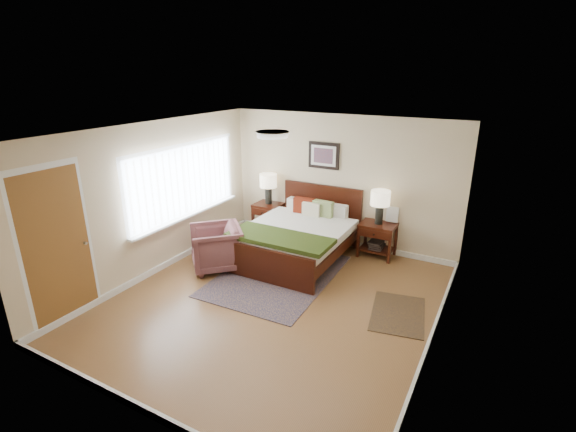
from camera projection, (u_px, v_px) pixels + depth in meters
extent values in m
plane|color=brown|center=(275.00, 301.00, 6.20)|extent=(5.00, 5.00, 0.00)
cube|color=#C9B392|center=(341.00, 182.00, 7.85)|extent=(4.50, 0.04, 2.50)
cube|color=#C9B392|center=(132.00, 308.00, 3.71)|extent=(4.50, 0.04, 2.50)
cube|color=#C9B392|center=(155.00, 199.00, 6.80)|extent=(0.04, 5.00, 2.50)
cube|color=#C9B392|center=(443.00, 255.00, 4.77)|extent=(0.04, 5.00, 2.50)
cube|color=white|center=(272.00, 131.00, 5.37)|extent=(4.50, 5.00, 0.02)
cube|color=silver|center=(184.00, 181.00, 7.32)|extent=(0.02, 2.72, 1.32)
cube|color=silver|center=(185.00, 181.00, 7.31)|extent=(0.01, 2.60, 1.20)
cube|color=silver|center=(189.00, 215.00, 7.51)|extent=(0.10, 2.72, 0.04)
cube|color=silver|center=(57.00, 246.00, 5.40)|extent=(0.01, 1.00, 2.18)
cube|color=brown|center=(58.00, 249.00, 5.40)|extent=(0.01, 0.90, 2.10)
cylinder|color=#999999|center=(85.00, 243.00, 5.72)|extent=(0.04, 0.04, 0.04)
cylinder|color=white|center=(272.00, 134.00, 5.38)|extent=(0.40, 0.40, 0.07)
cylinder|color=beige|center=(272.00, 132.00, 5.37)|extent=(0.44, 0.44, 0.01)
cube|color=#381608|center=(322.00, 213.00, 8.20)|extent=(1.62, 0.06, 1.13)
cube|color=#381608|center=(268.00, 266.00, 6.60)|extent=(1.62, 0.06, 0.57)
cube|color=#381608|center=(261.00, 235.00, 7.79)|extent=(0.06, 2.03, 0.18)
cube|color=#381608|center=(338.00, 251.00, 7.09)|extent=(0.06, 2.03, 0.18)
cube|color=beige|center=(298.00, 236.00, 7.40)|extent=(1.52, 2.01, 0.22)
cube|color=beige|center=(295.00, 230.00, 7.26)|extent=(1.70, 1.78, 0.10)
cube|color=#303F12|center=(280.00, 238.00, 6.78)|extent=(1.74, 0.70, 0.07)
cube|color=beige|center=(300.00, 205.00, 8.11)|extent=(0.51, 0.18, 0.26)
cube|color=beige|center=(334.00, 211.00, 7.79)|extent=(0.51, 0.18, 0.26)
cube|color=#5E190A|center=(304.00, 206.00, 7.93)|extent=(0.39, 0.17, 0.32)
cube|color=#7B8D51|center=(323.00, 209.00, 7.75)|extent=(0.39, 0.16, 0.32)
cube|color=beige|center=(311.00, 210.00, 7.78)|extent=(0.35, 0.13, 0.28)
cube|color=black|center=(324.00, 156.00, 7.83)|extent=(0.62, 0.03, 0.50)
cube|color=silver|center=(323.00, 156.00, 7.82)|extent=(0.50, 0.01, 0.38)
cube|color=#A52D23|center=(323.00, 156.00, 7.81)|extent=(0.38, 0.01, 0.28)
cube|color=#381608|center=(269.00, 205.00, 8.53)|extent=(0.55, 0.50, 0.05)
cube|color=#381608|center=(253.00, 221.00, 8.57)|extent=(0.05, 0.05, 0.61)
cube|color=#381608|center=(274.00, 225.00, 8.34)|extent=(0.05, 0.05, 0.61)
cube|color=#381608|center=(264.00, 215.00, 8.93)|extent=(0.05, 0.05, 0.61)
cube|color=#381608|center=(284.00, 219.00, 8.71)|extent=(0.05, 0.05, 0.61)
cube|color=#381608|center=(263.00, 213.00, 8.37)|extent=(0.49, 0.03, 0.14)
cube|color=#381608|center=(378.00, 225.00, 7.50)|extent=(0.64, 0.48, 0.05)
cube|color=#381608|center=(358.00, 242.00, 7.56)|extent=(0.05, 0.05, 0.59)
cube|color=#381608|center=(390.00, 248.00, 7.30)|extent=(0.05, 0.05, 0.59)
cube|color=#381608|center=(366.00, 234.00, 7.90)|extent=(0.05, 0.05, 0.59)
cube|color=#381608|center=(396.00, 240.00, 7.64)|extent=(0.05, 0.05, 0.59)
cube|color=#381608|center=(374.00, 234.00, 7.35)|extent=(0.58, 0.03, 0.14)
cube|color=#381608|center=(376.00, 249.00, 7.65)|extent=(0.58, 0.42, 0.03)
cube|color=black|center=(377.00, 247.00, 7.64)|extent=(0.23, 0.30, 0.03)
cube|color=black|center=(377.00, 245.00, 7.63)|extent=(0.23, 0.30, 0.03)
cube|color=black|center=(377.00, 244.00, 7.62)|extent=(0.23, 0.30, 0.03)
cube|color=black|center=(377.00, 242.00, 7.61)|extent=(0.23, 0.30, 0.03)
cylinder|color=black|center=(268.00, 196.00, 8.46)|extent=(0.14, 0.14, 0.32)
cylinder|color=black|center=(268.00, 187.00, 8.40)|extent=(0.02, 0.02, 0.06)
cylinder|color=#F5E3BA|center=(268.00, 181.00, 8.36)|extent=(0.34, 0.34, 0.26)
cylinder|color=black|center=(379.00, 215.00, 7.43)|extent=(0.14, 0.14, 0.32)
cylinder|color=black|center=(380.00, 206.00, 7.37)|extent=(0.02, 0.02, 0.06)
cylinder|color=#F5E3BA|center=(380.00, 198.00, 7.33)|extent=(0.34, 0.34, 0.26)
imported|color=brown|center=(216.00, 247.00, 7.12)|extent=(1.16, 1.16, 0.76)
cube|color=#0B1639|center=(277.00, 275.00, 6.96)|extent=(1.80, 2.50, 0.01)
cube|color=black|center=(398.00, 314.00, 5.87)|extent=(0.91, 1.19, 0.01)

